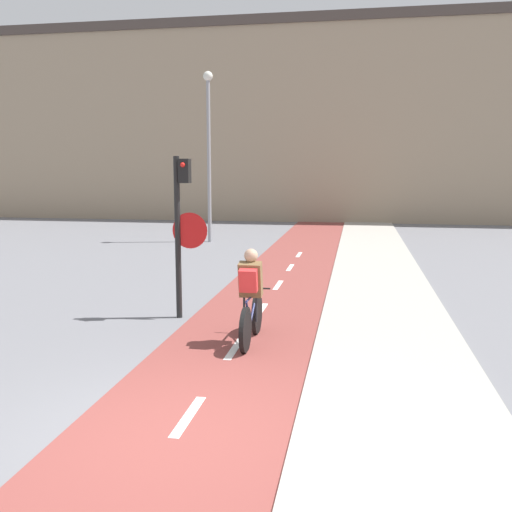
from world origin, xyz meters
The scene contains 7 objects.
ground_plane centered at (0.00, 0.00, 0.00)m, with size 120.00×120.00×0.00m, color slate.
bike_lane centered at (0.00, 0.01, 0.01)m, with size 2.43×60.00×0.02m.
sidewalk_strip centered at (2.42, 0.00, 0.03)m, with size 2.40×60.00×0.05m.
building_row_background centered at (0.00, 27.11, 5.30)m, with size 60.00×5.20×10.59m.
traffic_light_pole centered at (-1.37, 4.75, 1.89)m, with size 0.67×0.25×3.04m.
street_lamp_far centered at (-3.76, 15.89, 3.94)m, with size 0.36×0.36×6.39m.
cyclist_near centered at (0.19, 3.37, 0.73)m, with size 0.46×1.74×1.56m.
Camera 1 is at (1.83, -5.41, 2.81)m, focal length 40.00 mm.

